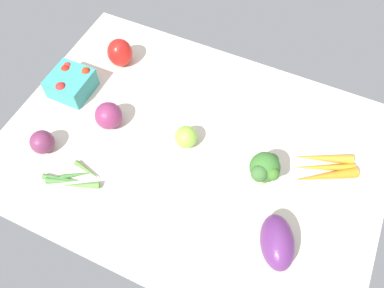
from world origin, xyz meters
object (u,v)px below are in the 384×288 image
(red_onion_center, at_px, (109,116))
(red_onion_near_basket, at_px, (42,142))
(okra_pile, at_px, (73,179))
(broccoli_head, at_px, (265,168))
(carrot_bunch, at_px, (324,168))
(heirloom_tomato_green, at_px, (186,137))
(berry_basket, at_px, (71,83))
(eggplant, at_px, (277,242))
(bell_pepper_red, at_px, (120,53))

(red_onion_center, xyz_separation_m, red_onion_near_basket, (0.12, 0.15, -0.01))
(red_onion_center, distance_m, okra_pile, 0.20)
(broccoli_head, bearing_deg, carrot_bunch, -144.59)
(red_onion_near_basket, xyz_separation_m, heirloom_tomato_green, (-0.35, -0.18, -0.00))
(berry_basket, bearing_deg, okra_pile, 124.17)
(eggplant, distance_m, bell_pepper_red, 0.73)
(red_onion_center, distance_m, carrot_bunch, 0.60)
(carrot_bunch, relative_size, bell_pepper_red, 1.97)
(broccoli_head, bearing_deg, red_onion_center, 0.94)
(red_onion_center, xyz_separation_m, heirloom_tomato_green, (-0.23, -0.03, -0.01))
(red_onion_center, relative_size, heirloom_tomato_green, 1.23)
(heirloom_tomato_green, bearing_deg, broccoli_head, 174.12)
(red_onion_center, bearing_deg, bell_pepper_red, -67.43)
(eggplant, height_order, berry_basket, eggplant)
(red_onion_near_basket, relative_size, heirloom_tomato_green, 1.04)
(eggplant, xyz_separation_m, berry_basket, (0.71, -0.21, -0.01))
(red_onion_center, relative_size, berry_basket, 0.67)
(red_onion_center, relative_size, okra_pile, 0.50)
(eggplant, relative_size, heirloom_tomato_green, 2.12)
(eggplant, bearing_deg, red_onion_near_basket, 64.55)
(bell_pepper_red, bearing_deg, red_onion_center, 112.57)
(bell_pepper_red, xyz_separation_m, okra_pile, (-0.10, 0.42, -0.04))
(berry_basket, relative_size, bell_pepper_red, 1.28)
(heirloom_tomato_green, bearing_deg, berry_basket, -4.17)
(broccoli_head, xyz_separation_m, bell_pepper_red, (0.55, -0.21, -0.02))
(red_onion_center, bearing_deg, broccoli_head, -179.06)
(okra_pile, bearing_deg, broccoli_head, -155.22)
(red_onion_near_basket, bearing_deg, carrot_bunch, -160.37)
(eggplant, bearing_deg, red_onion_center, 49.30)
(berry_basket, xyz_separation_m, okra_pile, (-0.18, 0.26, -0.03))
(carrot_bunch, relative_size, heirloom_tomato_green, 2.83)
(carrot_bunch, relative_size, red_onion_near_basket, 2.72)
(red_onion_near_basket, bearing_deg, okra_pile, 158.22)
(carrot_bunch, xyz_separation_m, heirloom_tomato_green, (0.37, 0.08, 0.02))
(carrot_bunch, distance_m, broccoli_head, 0.18)
(eggplant, relative_size, carrot_bunch, 0.75)
(eggplant, height_order, heirloom_tomato_green, eggplant)
(carrot_bunch, bearing_deg, broccoli_head, 35.41)
(broccoli_head, xyz_separation_m, okra_pile, (0.45, 0.21, -0.06))
(carrot_bunch, xyz_separation_m, red_onion_near_basket, (0.71, 0.25, 0.02))
(bell_pepper_red, bearing_deg, carrot_bunch, 170.55)
(broccoli_head, height_order, heirloom_tomato_green, broccoli_head)
(red_onion_center, distance_m, berry_basket, 0.18)
(carrot_bunch, height_order, red_onion_near_basket, red_onion_near_basket)
(carrot_bunch, height_order, broccoli_head, broccoli_head)
(eggplant, height_order, carrot_bunch, eggplant)
(red_onion_near_basket, bearing_deg, heirloom_tomato_green, -152.63)
(eggplant, distance_m, red_onion_near_basket, 0.66)
(heirloom_tomato_green, bearing_deg, eggplant, 150.57)
(broccoli_head, relative_size, okra_pile, 0.69)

